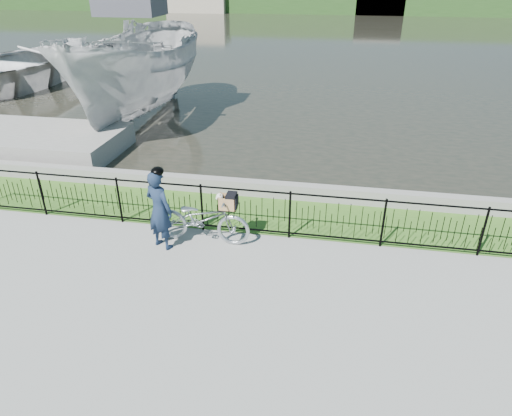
% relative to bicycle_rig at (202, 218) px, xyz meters
% --- Properties ---
extents(ground, '(120.00, 120.00, 0.00)m').
position_rel_bicycle_rig_xyz_m(ground, '(0.85, -1.12, -0.57)').
color(ground, gray).
rests_on(ground, ground).
extents(grass_strip, '(60.00, 2.00, 0.01)m').
position_rel_bicycle_rig_xyz_m(grass_strip, '(0.85, 1.48, -0.56)').
color(grass_strip, '#3A641F').
rests_on(grass_strip, ground).
extents(water, '(120.00, 120.00, 0.00)m').
position_rel_bicycle_rig_xyz_m(water, '(0.85, 31.88, -0.57)').
color(water, '#27261E').
rests_on(water, ground).
extents(quay_wall, '(60.00, 0.30, 0.40)m').
position_rel_bicycle_rig_xyz_m(quay_wall, '(0.85, 2.48, -0.37)').
color(quay_wall, gray).
rests_on(quay_wall, ground).
extents(fence, '(14.00, 0.06, 1.15)m').
position_rel_bicycle_rig_xyz_m(fence, '(0.85, 0.48, 0.01)').
color(fence, black).
rests_on(fence, ground).
extents(far_treeline, '(120.00, 6.00, 3.00)m').
position_rel_bicycle_rig_xyz_m(far_treeline, '(0.85, 58.88, 0.93)').
color(far_treeline, '#26491C').
rests_on(far_treeline, ground).
extents(far_building_right, '(6.00, 3.00, 3.20)m').
position_rel_bicycle_rig_xyz_m(far_building_right, '(6.85, 57.38, 1.03)').
color(far_building_right, '#A09580').
rests_on(far_building_right, ground).
extents(bicycle_rig, '(2.13, 0.74, 1.24)m').
position_rel_bicycle_rig_xyz_m(bicycle_rig, '(0.00, 0.00, 0.00)').
color(bicycle_rig, '#ABB1B7').
rests_on(bicycle_rig, ground).
extents(cyclist, '(0.76, 0.65, 1.85)m').
position_rel_bicycle_rig_xyz_m(cyclist, '(-0.81, -0.36, 0.35)').
color(cyclist, '#142138').
rests_on(cyclist, ground).
extents(boat_near, '(3.61, 9.53, 5.48)m').
position_rel_bicycle_rig_xyz_m(boat_near, '(-4.84, 8.20, 1.39)').
color(boat_near, '#B9B8B8').
rests_on(boat_near, water).
extents(boat_far, '(8.10, 10.76, 2.11)m').
position_rel_bicycle_rig_xyz_m(boat_far, '(-13.69, 12.28, 0.49)').
color(boat_far, '#B9B8B8').
rests_on(boat_far, water).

